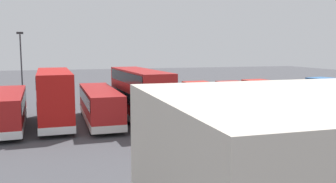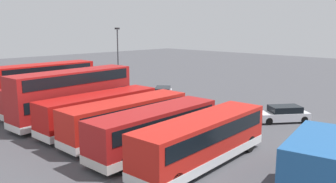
% 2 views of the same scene
% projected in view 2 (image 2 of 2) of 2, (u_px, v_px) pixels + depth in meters
% --- Properties ---
extents(ground_plane, '(140.00, 140.00, 0.00)m').
position_uv_depth(ground_plane, '(174.00, 105.00, 37.07)').
color(ground_plane, '#47474C').
extents(bus_single_deck_near_end, '(3.27, 10.80, 2.95)m').
position_uv_depth(bus_single_deck_near_end, '(203.00, 139.00, 20.81)').
color(bus_single_deck_near_end, red).
rests_on(bus_single_deck_near_end, ground).
extents(bus_single_deck_second, '(2.99, 10.23, 2.95)m').
position_uv_depth(bus_single_deck_second, '(155.00, 129.00, 22.92)').
color(bus_single_deck_second, '#A51919').
rests_on(bus_single_deck_second, ground).
extents(bus_single_deck_third, '(2.82, 10.52, 2.95)m').
position_uv_depth(bus_single_deck_third, '(127.00, 118.00, 25.72)').
color(bus_single_deck_third, red).
rests_on(bus_single_deck_third, ground).
extents(bus_single_deck_fourth, '(3.04, 10.50, 2.95)m').
position_uv_depth(bus_single_deck_fourth, '(99.00, 110.00, 27.97)').
color(bus_single_deck_fourth, '#B71411').
rests_on(bus_single_deck_fourth, ground).
extents(bus_double_decker_fifth, '(3.42, 11.40, 4.55)m').
position_uv_depth(bus_double_decker_fifth, '(73.00, 94.00, 30.22)').
color(bus_double_decker_fifth, '#A51919').
rests_on(bus_double_decker_fifth, ground).
extents(bus_single_deck_sixth, '(2.82, 11.18, 2.95)m').
position_uv_depth(bus_single_deck_sixth, '(61.00, 97.00, 33.13)').
color(bus_single_deck_sixth, '#A51919').
rests_on(bus_single_deck_sixth, ground).
extents(bus_double_decker_seventh, '(2.97, 10.46, 4.55)m').
position_uv_depth(bus_double_decker_seventh, '(45.00, 84.00, 35.65)').
color(bus_double_decker_seventh, '#B71411').
rests_on(bus_double_decker_seventh, ground).
extents(bus_single_deck_far_end, '(3.20, 10.87, 2.95)m').
position_uv_depth(bus_single_deck_far_end, '(26.00, 88.00, 38.00)').
color(bus_single_deck_far_end, '#A51919').
rests_on(bus_single_deck_far_end, ground).
extents(box_truck_blue, '(3.90, 7.84, 3.20)m').
position_uv_depth(box_truck_blue, '(321.00, 161.00, 17.15)').
color(box_truck_blue, '#235999').
rests_on(box_truck_blue, ground).
extents(car_hatchback_silver, '(4.11, 4.62, 1.43)m').
position_uv_depth(car_hatchback_silver, '(283.00, 114.00, 30.48)').
color(car_hatchback_silver, silver).
rests_on(car_hatchback_silver, ground).
extents(car_small_green, '(4.19, 4.54, 1.43)m').
position_uv_depth(car_small_green, '(163.00, 93.00, 40.03)').
color(car_small_green, silver).
rests_on(car_small_green, ground).
extents(lamp_post_tall, '(0.70, 0.30, 8.18)m').
position_uv_depth(lamp_post_tall, '(118.00, 53.00, 46.31)').
color(lamp_post_tall, '#38383D').
rests_on(lamp_post_tall, ground).
extents(waste_bin_yellow, '(0.60, 0.60, 0.95)m').
position_uv_depth(waste_bin_yellow, '(125.00, 88.00, 44.92)').
color(waste_bin_yellow, '#197F33').
rests_on(waste_bin_yellow, ground).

